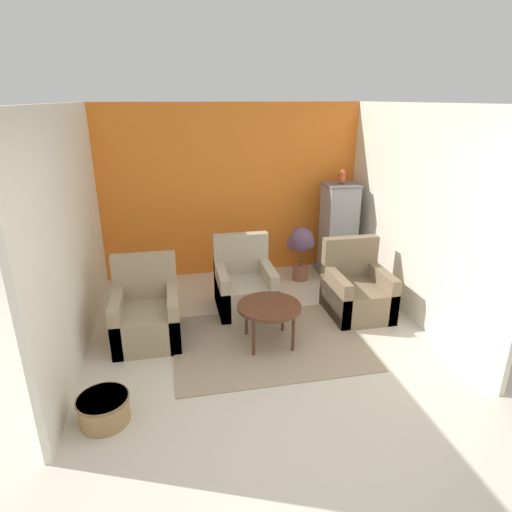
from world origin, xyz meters
TOP-DOWN VIEW (x-y plane):
  - ground_plane at (0.00, 0.00)m, footprint 20.00×20.00m
  - wall_back_accent at (0.00, 3.57)m, footprint 3.98×0.06m
  - wall_left at (-1.96, 1.77)m, footprint 0.06×3.54m
  - wall_right at (1.96, 1.77)m, footprint 0.06×3.54m
  - area_rug at (0.06, 1.33)m, footprint 2.12×1.55m
  - coffee_table at (0.06, 1.33)m, footprint 0.70×0.70m
  - armchair_left at (-1.27, 1.72)m, footprint 0.72×0.78m
  - armchair_right at (1.31, 1.83)m, footprint 0.72×0.78m
  - armchair_middle at (-0.05, 2.25)m, footprint 0.72×0.78m
  - birdcage at (1.55, 3.12)m, footprint 0.55×0.55m
  - parrot at (1.55, 3.12)m, footprint 0.10×0.19m
  - potted_plant at (0.93, 3.00)m, footprint 0.40×0.36m
  - wicker_basket at (-1.60, 0.40)m, footprint 0.44×0.44m

SIDE VIEW (x-z plane):
  - ground_plane at x=0.00m, z-range 0.00..0.00m
  - area_rug at x=0.06m, z-range 0.00..0.01m
  - wicker_basket at x=-1.60m, z-range 0.01..0.25m
  - armchair_left at x=-1.27m, z-range -0.18..0.76m
  - armchair_right at x=1.31m, z-range -0.18..0.76m
  - armchair_middle at x=-0.05m, z-range -0.18..0.76m
  - coffee_table at x=0.06m, z-range 0.19..0.67m
  - potted_plant at x=0.93m, z-range 0.14..0.96m
  - birdcage at x=1.55m, z-range -0.02..1.40m
  - wall_back_accent at x=0.00m, z-range 0.00..2.55m
  - wall_left at x=-1.96m, z-range 0.00..2.55m
  - wall_right at x=1.96m, z-range 0.00..2.55m
  - parrot at x=1.55m, z-range 1.40..1.63m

